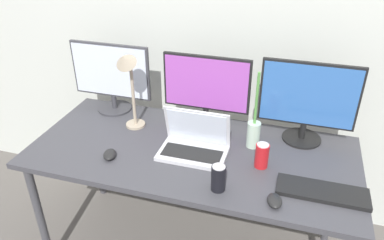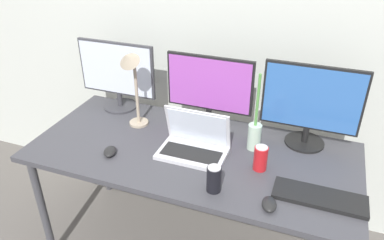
{
  "view_description": "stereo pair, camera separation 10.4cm",
  "coord_description": "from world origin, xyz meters",
  "views": [
    {
      "loc": [
        0.47,
        -1.55,
        1.84
      ],
      "look_at": [
        0.0,
        0.0,
        0.92
      ],
      "focal_mm": 35.0,
      "sensor_mm": 36.0,
      "label": 1
    },
    {
      "loc": [
        0.56,
        -1.51,
        1.84
      ],
      "look_at": [
        0.0,
        0.0,
        0.92
      ],
      "focal_mm": 35.0,
      "sensor_mm": 36.0,
      "label": 2
    }
  ],
  "objects": [
    {
      "name": "bamboo_vase",
      "position": [
        0.29,
        0.13,
        0.83
      ],
      "size": [
        0.07,
        0.07,
        0.42
      ],
      "color": "#B2D1B7",
      "rests_on": "work_desk"
    },
    {
      "name": "keyboard_main",
      "position": [
        0.65,
        -0.16,
        0.75
      ],
      "size": [
        0.4,
        0.14,
        0.02
      ],
      "primitive_type": "cube",
      "rotation": [
        0.0,
        0.0,
        -0.0
      ],
      "color": "black",
      "rests_on": "work_desk"
    },
    {
      "name": "desk_lamp",
      "position": [
        -0.39,
        0.1,
        1.07
      ],
      "size": [
        0.11,
        0.18,
        0.48
      ],
      "color": "tan",
      "rests_on": "work_desk"
    },
    {
      "name": "mouse_by_keyboard",
      "position": [
        -0.38,
        -0.18,
        0.76
      ],
      "size": [
        0.09,
        0.11,
        0.03
      ],
      "primitive_type": "ellipsoid",
      "rotation": [
        0.0,
        0.0,
        0.35
      ],
      "color": "black",
      "rests_on": "work_desk"
    },
    {
      "name": "monitor_center",
      "position": [
        0.0,
        0.27,
        0.98
      ],
      "size": [
        0.49,
        0.17,
        0.42
      ],
      "color": "black",
      "rests_on": "work_desk"
    },
    {
      "name": "monitor_right",
      "position": [
        0.54,
        0.27,
        0.98
      ],
      "size": [
        0.5,
        0.21,
        0.44
      ],
      "color": "black",
      "rests_on": "work_desk"
    },
    {
      "name": "soda_can_near_keyboard",
      "position": [
        0.2,
        -0.26,
        0.8
      ],
      "size": [
        0.07,
        0.07,
        0.13
      ],
      "color": "black",
      "rests_on": "work_desk"
    },
    {
      "name": "monitor_left",
      "position": [
        -0.59,
        0.29,
        0.97
      ],
      "size": [
        0.49,
        0.21,
        0.42
      ],
      "color": "#38383D",
      "rests_on": "work_desk"
    },
    {
      "name": "laptop_silver",
      "position": [
        0.02,
        -0.01,
        0.79
      ],
      "size": [
        0.34,
        0.22,
        0.23
      ],
      "color": "silver",
      "rests_on": "work_desk"
    },
    {
      "name": "wall_back",
      "position": [
        0.0,
        0.59,
        1.3
      ],
      "size": [
        7.0,
        0.08,
        2.6
      ],
      "primitive_type": "cube",
      "color": "silver",
      "rests_on": "ground"
    },
    {
      "name": "mouse_by_laptop",
      "position": [
        0.45,
        -0.29,
        0.76
      ],
      "size": [
        0.08,
        0.11,
        0.03
      ],
      "primitive_type": "ellipsoid",
      "rotation": [
        0.0,
        0.0,
        0.23
      ],
      "color": "black",
      "rests_on": "work_desk"
    },
    {
      "name": "soda_can_by_laptop",
      "position": [
        0.36,
        -0.04,
        0.8
      ],
      "size": [
        0.07,
        0.07,
        0.13
      ],
      "color": "red",
      "rests_on": "work_desk"
    },
    {
      "name": "work_desk",
      "position": [
        0.0,
        0.0,
        0.68
      ],
      "size": [
        1.69,
        0.76,
        0.74
      ],
      "color": "#424247",
      "rests_on": "ground"
    }
  ]
}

